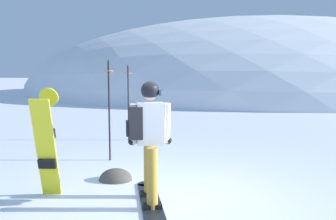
{
  "coord_description": "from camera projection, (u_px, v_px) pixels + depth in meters",
  "views": [
    {
      "loc": [
        0.02,
        -4.64,
        1.81
      ],
      "look_at": [
        -0.12,
        2.95,
        1.0
      ],
      "focal_mm": 36.14,
      "sensor_mm": 36.0,
      "label": 1
    }
  ],
  "objects": [
    {
      "name": "ground_plane",
      "position": [
        173.0,
        202.0,
        4.81
      ],
      "size": [
        300.0,
        300.0,
        0.0
      ],
      "primitive_type": "plane",
      "color": "white"
    },
    {
      "name": "ridge_peak_main",
      "position": [
        248.0,
        91.0,
        35.24
      ],
      "size": [
        43.94,
        39.55,
        14.09
      ],
      "color": "white",
      "rests_on": "ground"
    },
    {
      "name": "snowboarder_main",
      "position": [
        148.0,
        139.0,
        4.66
      ],
      "size": [
        0.64,
        1.82,
        1.71
      ],
      "color": "black",
      "rests_on": "ground"
    },
    {
      "name": "spare_snowboard",
      "position": [
        46.0,
        143.0,
        4.88
      ],
      "size": [
        0.28,
        0.43,
        1.61
      ],
      "color": "yellow",
      "rests_on": "ground"
    },
    {
      "name": "piste_marker_near",
      "position": [
        128.0,
        97.0,
        9.19
      ],
      "size": [
        0.2,
        0.2,
        2.09
      ],
      "color": "black",
      "rests_on": "ground"
    },
    {
      "name": "piste_marker_far",
      "position": [
        109.0,
        103.0,
        7.0
      ],
      "size": [
        0.2,
        0.2,
        2.14
      ],
      "color": "black",
      "rests_on": "ground"
    },
    {
      "name": "rock_dark",
      "position": [
        116.0,
        180.0,
        5.8
      ],
      "size": [
        0.57,
        0.48,
        0.4
      ],
      "color": "#4C4742",
      "rests_on": "ground"
    }
  ]
}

